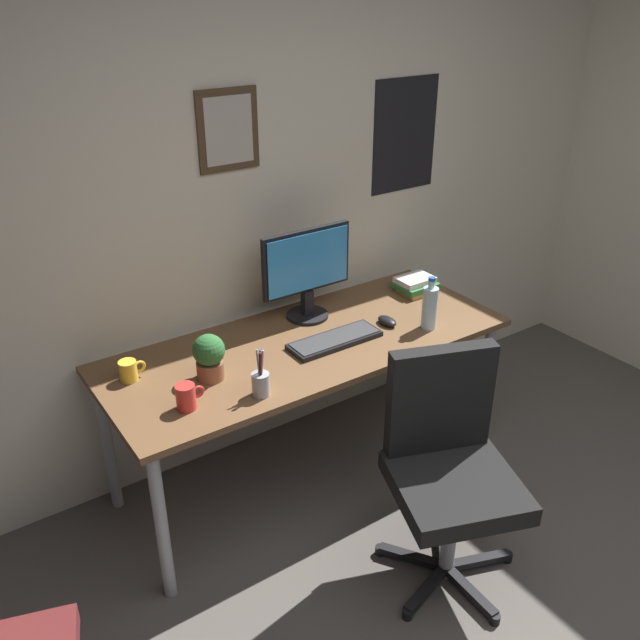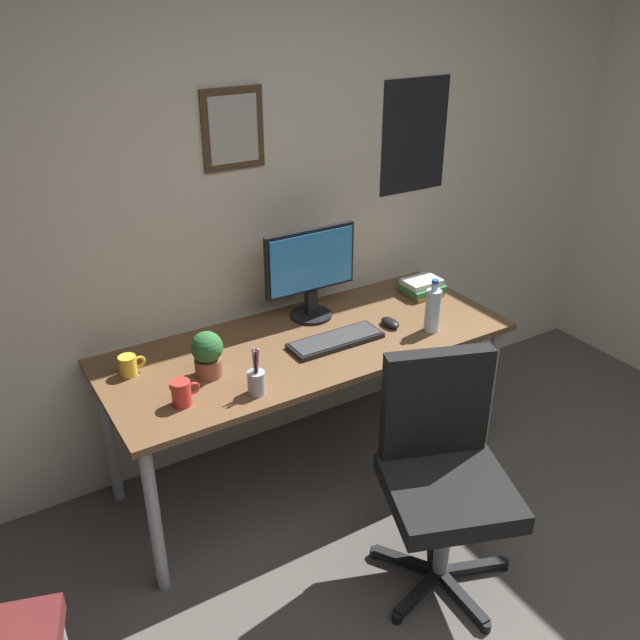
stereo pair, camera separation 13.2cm
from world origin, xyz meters
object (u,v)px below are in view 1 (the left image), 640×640
coffee_mug_near (129,371)px  office_chair (448,459)px  potted_plant (209,356)px  pen_cup (261,383)px  book_stack_left (416,285)px  keyboard (335,340)px  monitor (307,270)px  water_bottle (430,307)px  computer_mouse (387,321)px  coffee_mug_far (186,397)px

coffee_mug_near → office_chair: bearing=-45.2°
office_chair → potted_plant: 1.02m
pen_cup → book_stack_left: (1.13, 0.38, -0.02)m
coffee_mug_near → keyboard: bearing=-13.9°
pen_cup → book_stack_left: 1.19m
potted_plant → keyboard: bearing=-4.0°
office_chair → book_stack_left: 1.12m
coffee_mug_near → monitor: bearing=4.4°
water_bottle → potted_plant: 1.04m
monitor → potted_plant: size_ratio=2.36×
office_chair → potted_plant: office_chair is taller
coffee_mug_near → computer_mouse: bearing=-10.3°
monitor → pen_cup: 0.72m
book_stack_left → coffee_mug_far: bearing=-167.7°
water_bottle → keyboard: bearing=163.7°
office_chair → coffee_mug_near: bearing=134.8°
water_bottle → coffee_mug_near: 1.34m
computer_mouse → coffee_mug_far: 1.06m
office_chair → monitor: monitor is taller
office_chair → keyboard: bearing=93.5°
water_bottle → coffee_mug_near: bearing=165.3°
office_chair → book_stack_left: office_chair is taller
keyboard → water_bottle: 0.46m
water_bottle → pen_cup: water_bottle is taller
coffee_mug_far → potted_plant: size_ratio=0.58×
keyboard → computer_mouse: (0.30, 0.00, 0.01)m
keyboard → book_stack_left: (0.65, 0.20, 0.03)m
water_bottle → coffee_mug_far: (-1.19, 0.03, -0.05)m
office_chair → water_bottle: size_ratio=3.76×
water_bottle → potted_plant: (-1.02, 0.17, -0.00)m
keyboard → coffee_mug_near: 0.89m
monitor → computer_mouse: size_ratio=4.18×
keyboard → potted_plant: 0.59m
computer_mouse → potted_plant: size_ratio=0.56×
office_chair → coffee_mug_near: 1.31m
computer_mouse → book_stack_left: bearing=29.9°
water_bottle → computer_mouse: bearing=136.4°
computer_mouse → water_bottle: size_ratio=0.44×
office_chair → book_stack_left: (0.61, 0.90, 0.25)m
monitor → coffee_mug_far: bearing=-154.1°
computer_mouse → pen_cup: size_ratio=0.55×
keyboard → coffee_mug_far: (-0.75, -0.10, 0.04)m
coffee_mug_far → monitor: bearing=25.9°
coffee_mug_near → coffee_mug_far: coffee_mug_far is taller
monitor → coffee_mug_far: monitor is taller
keyboard → water_bottle: bearing=-16.3°
coffee_mug_far → computer_mouse: bearing=5.6°
water_bottle → potted_plant: size_ratio=1.29×
coffee_mug_far → book_stack_left: bearing=12.3°
computer_mouse → book_stack_left: (0.35, 0.20, 0.02)m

